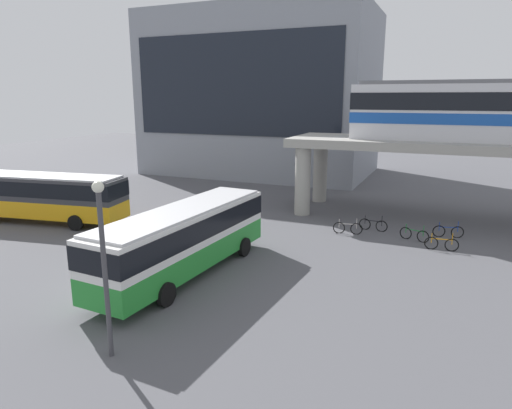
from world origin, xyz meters
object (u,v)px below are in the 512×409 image
(bicycle_orange, at_px, (441,244))
(bicycle_blue, at_px, (448,231))
(station_building, at_px, (262,94))
(bicycle_silver, at_px, (348,228))
(bicycle_black, at_px, (373,225))
(bicycle_green, at_px, (414,235))
(bus_main, at_px, (184,234))
(bus_secondary, at_px, (45,193))

(bicycle_orange, bearing_deg, bicycle_blue, 83.53)
(station_building, xyz_separation_m, bicycle_silver, (14.13, -20.31, -8.10))
(bicycle_silver, distance_m, bicycle_black, 1.89)
(bicycle_green, bearing_deg, bicycle_black, 155.80)
(bicycle_silver, relative_size, bicycle_green, 1.04)
(bicycle_blue, distance_m, bicycle_green, 2.33)
(bicycle_blue, distance_m, bicycle_black, 4.37)
(bicycle_black, distance_m, bicycle_green, 2.79)
(station_building, relative_size, bus_main, 2.10)
(bus_secondary, bearing_deg, bicycle_green, 13.52)
(bicycle_orange, distance_m, bicycle_green, 1.93)
(station_building, bearing_deg, bicycle_blue, -43.25)
(bicycle_blue, distance_m, bicycle_silver, 5.92)
(bicycle_blue, bearing_deg, bicycle_black, -175.78)
(station_building, xyz_separation_m, bus_secondary, (-4.99, -25.63, -6.47))
(bus_main, relative_size, bicycle_orange, 6.25)
(bus_main, distance_m, bicycle_green, 13.74)
(bicycle_black, bearing_deg, bicycle_silver, -134.53)
(bicycle_orange, bearing_deg, bicycle_silver, 169.44)
(bus_secondary, relative_size, bicycle_green, 6.62)
(station_building, xyz_separation_m, bicycle_green, (18.00, -20.11, -8.10))
(bicycle_silver, bearing_deg, station_building, 124.83)
(bicycle_green, bearing_deg, station_building, 131.84)
(bicycle_orange, distance_m, bicycle_silver, 5.47)
(bicycle_blue, bearing_deg, bicycle_orange, -96.47)
(station_building, distance_m, bicycle_silver, 26.03)
(bicycle_black, relative_size, bicycle_green, 1.05)
(bicycle_green, bearing_deg, bicycle_silver, -177.04)
(bicycle_silver, bearing_deg, bus_main, -120.52)
(bus_secondary, xyz_separation_m, bicycle_green, (23.00, 5.53, -1.63))
(bus_secondary, xyz_separation_m, bicycle_silver, (19.12, 5.33, -1.63))
(station_building, bearing_deg, bus_secondary, -101.02)
(bus_secondary, relative_size, bicycle_silver, 6.37)
(station_building, height_order, bicycle_black, station_building)
(bus_secondary, bearing_deg, bus_main, -17.49)
(bus_secondary, bearing_deg, bicycle_silver, 15.57)
(station_building, height_order, bus_main, station_building)
(bicycle_blue, relative_size, bicycle_green, 1.03)
(bus_main, relative_size, bus_secondary, 0.99)
(bicycle_blue, height_order, bicycle_silver, same)
(bus_main, bearing_deg, bicycle_silver, 59.48)
(station_building, xyz_separation_m, bicycle_orange, (19.51, -21.31, -8.10))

